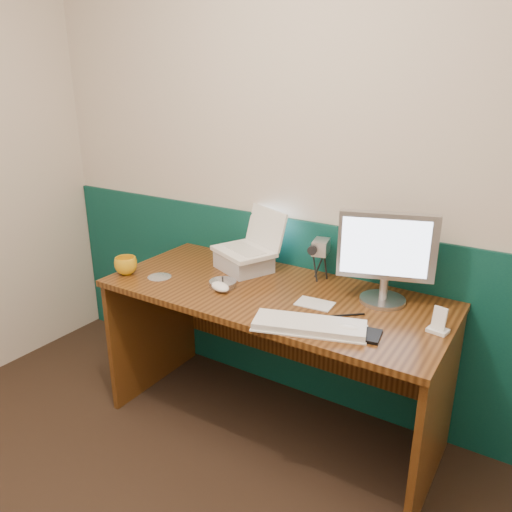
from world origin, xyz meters
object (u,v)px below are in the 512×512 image
Objects in this scene: laptop at (243,230)px; mug at (126,266)px; desk at (272,362)px; keyboard at (309,326)px; camcorder at (320,261)px; monitor at (386,258)px.

mug is (-0.47, -0.36, -0.17)m from laptop.
desk is at bearing 15.36° from mug.
keyboard is (0.58, -0.40, -0.20)m from laptop.
mug is at bearing -164.64° from desk.
mug is at bearing -118.22° from laptop.
keyboard is 3.92× the size of mug.
desk is 8.58× the size of camcorder.
camcorder is at bearing 65.06° from desk.
mug is (-0.74, -0.20, 0.42)m from desk.
camcorder is (-0.19, 0.49, 0.08)m from keyboard.
laptop is 0.73m from keyboard.
mug is (-1.05, 0.04, 0.03)m from keyboard.
monitor is 0.38m from camcorder.
laptop is at bearing -179.70° from camcorder.
laptop is 0.72× the size of monitor.
monitor is 0.93× the size of keyboard.
laptop is 1.58× the size of camcorder.
desk is at bearing 123.80° from keyboard.
keyboard is 2.35× the size of camcorder.
keyboard is (0.31, -0.24, 0.39)m from desk.
keyboard is (-0.16, -0.40, -0.19)m from monitor.
keyboard is at bearing -2.03° from mug.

